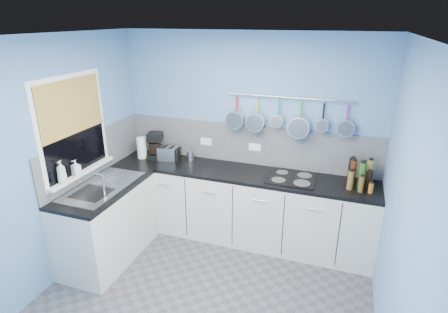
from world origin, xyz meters
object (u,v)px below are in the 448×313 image
Objects in this scene: paper_towel at (142,148)px; coffee_maker at (155,146)px; soap_bottle_a at (61,172)px; soap_bottle_b at (76,168)px; hob at (292,178)px; canister at (190,156)px; toaster at (169,153)px.

paper_towel is 0.18m from coffee_maker.
soap_bottle_b is at bearing 90.00° from soap_bottle_a.
coffee_maker is at bearing 177.95° from hob.
coffee_maker is (0.34, 1.07, -0.07)m from soap_bottle_b.
hob is (1.33, -0.13, -0.06)m from canister.
paper_towel is 0.37m from toaster.
canister is (0.64, 0.12, -0.07)m from paper_towel.
paper_towel is 1.97m from hob.
soap_bottle_b is 0.62× the size of paper_towel.
soap_bottle_b is 1.33× the size of canister.
soap_bottle_a is 0.21m from soap_bottle_b.
soap_bottle_a reaches higher than canister.
toaster is 2.03× the size of canister.
canister is 1.34m from hob.
soap_bottle_b is at bearing -154.93° from hob.
soap_bottle_a reaches higher than hob.
paper_towel is at bearing -177.16° from coffee_maker.
paper_towel is at bearing 179.70° from hob.
paper_towel is 2.13× the size of canister.
coffee_maker is 0.21m from toaster.
soap_bottle_b is 0.51× the size of coffee_maker.
soap_bottle_b is at bearing -100.05° from paper_towel.
hob is at bearing -12.69° from toaster.
soap_bottle_a is at bearing -120.48° from coffee_maker.
canister is at bearing 2.81° from toaster.
soap_bottle_b is 0.32× the size of hob.
soap_bottle_a is 1.58m from canister.
toaster is at bearing 8.83° from paper_towel.
coffee_maker reaches higher than soap_bottle_b.
toaster is at bearing 63.30° from soap_bottle_b.
soap_bottle_b reaches higher than paper_towel.
soap_bottle_a is 1.85× the size of canister.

